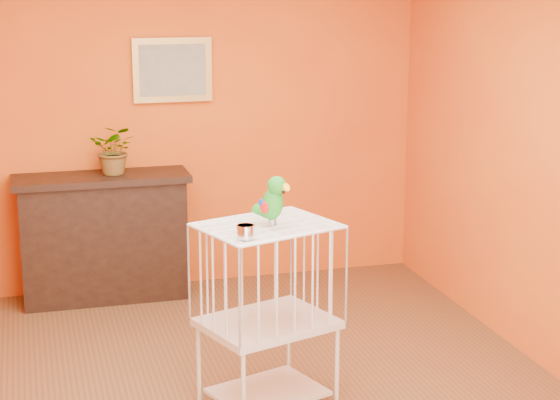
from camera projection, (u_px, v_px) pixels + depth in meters
name	position (u px, v px, depth m)	size (l,w,h in m)	color
ground	(239.00, 398.00, 5.61)	(4.50, 4.50, 0.00)	brown
room_shell	(236.00, 137.00, 5.24)	(4.50, 4.50, 4.50)	#D66014
console_cabinet	(104.00, 237.00, 7.23)	(1.33, 0.48, 0.99)	black
potted_plant	(114.00, 154.00, 7.16)	(0.34, 0.38, 0.30)	#26722D
framed_picture	(172.00, 70.00, 7.28)	(0.62, 0.04, 0.50)	#B38C40
birdcage	(267.00, 314.00, 5.37)	(0.85, 0.75, 1.10)	beige
feed_cup	(246.00, 232.00, 4.96)	(0.10, 0.10, 0.07)	silver
parrot	(273.00, 200.00, 5.19)	(0.20, 0.25, 0.29)	#59544C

